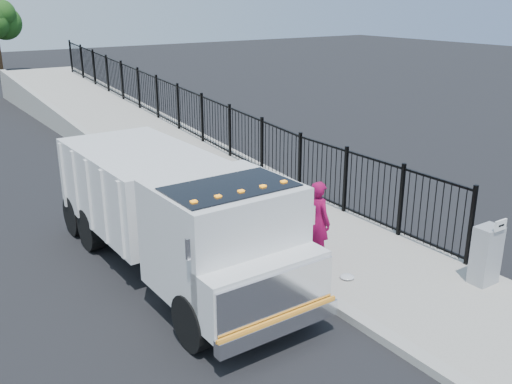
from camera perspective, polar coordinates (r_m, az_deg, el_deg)
ground at (r=12.55m, az=2.85°, el=-8.37°), size 120.00×120.00×0.00m
sidewalk at (r=12.45m, az=15.72°, el=-9.04°), size 3.55×12.00×0.12m
curb at (r=11.19m, az=9.14°, el=-11.81°), size 0.30×12.00×0.16m
ramp at (r=27.03m, az=-14.20°, el=6.07°), size 3.95×24.06×3.19m
iron_fence at (r=23.78m, az=-7.73°, el=6.99°), size 0.10×28.00×1.80m
truck at (r=12.16m, az=-8.16°, el=-1.80°), size 2.65×7.76×2.65m
worker at (r=12.72m, az=6.24°, el=-2.91°), size 0.47×0.69×1.85m
utility_cabinet at (r=12.65m, az=22.01°, el=-5.86°), size 0.55×0.40×1.25m
arrow_sign at (r=12.27m, az=23.26°, el=-3.07°), size 0.35×0.04×0.22m
debris at (r=12.31m, az=9.10°, el=-8.37°), size 0.31×0.31×0.08m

